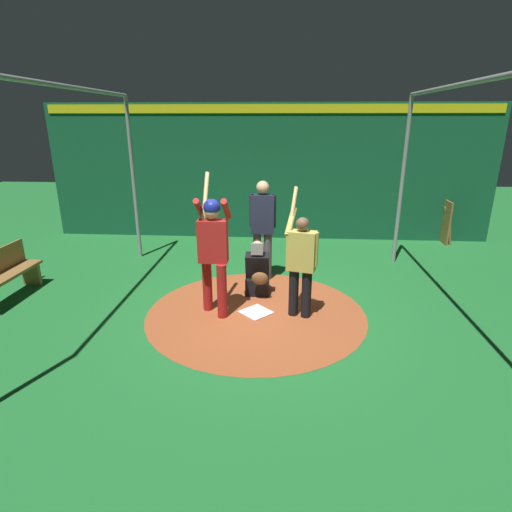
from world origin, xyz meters
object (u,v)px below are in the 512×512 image
object	(u,v)px
home_plate	(256,312)
visitor	(301,261)
batter	(213,245)
bat_rack	(446,223)
catcher	(258,273)
umpire	(263,225)
bench	(4,275)

from	to	relation	value
home_plate	visitor	xyz separation A→B (m)	(0.03, 0.68, 0.89)
batter	visitor	world-z (taller)	batter
visitor	bat_rack	bearing A→B (deg)	153.84
catcher	bat_rack	bearing A→B (deg)	128.07
home_plate	catcher	world-z (taller)	catcher
home_plate	catcher	distance (m)	0.83
bat_rack	umpire	bearing A→B (deg)	-58.00
umpire	bench	xyz separation A→B (m)	(1.22, -4.28, -0.63)
umpire	visitor	size ratio (longest dim) A/B	0.96
catcher	home_plate	bearing A→B (deg)	1.77
bat_rack	visitor	bearing A→B (deg)	-41.22
batter	visitor	bearing A→B (deg)	90.16
home_plate	visitor	bearing A→B (deg)	87.07
umpire	home_plate	bearing A→B (deg)	-0.76
umpire	bench	distance (m)	4.50
catcher	bench	world-z (taller)	catcher
batter	bat_rack	distance (m)	6.60
batter	umpire	xyz separation A→B (m)	(-1.51, 0.66, -0.05)
visitor	bat_rack	size ratio (longest dim) A/B	1.86
home_plate	batter	bearing A→B (deg)	-86.60
visitor	bat_rack	world-z (taller)	visitor
bat_rack	bench	bearing A→B (deg)	-65.46
bench	visitor	bearing A→B (deg)	86.72
batter	bench	bearing A→B (deg)	-94.53
catcher	bat_rack	distance (m)	5.60
home_plate	umpire	xyz separation A→B (m)	(-1.47, 0.02, 1.05)
umpire	visitor	distance (m)	1.65
batter	umpire	bearing A→B (deg)	156.21
umpire	visitor	xyz separation A→B (m)	(1.50, 0.66, -0.16)
catcher	umpire	xyz separation A→B (m)	(-0.72, 0.04, 0.68)
catcher	visitor	xyz separation A→B (m)	(0.78, 0.70, 0.52)
catcher	batter	bearing A→B (deg)	-38.48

